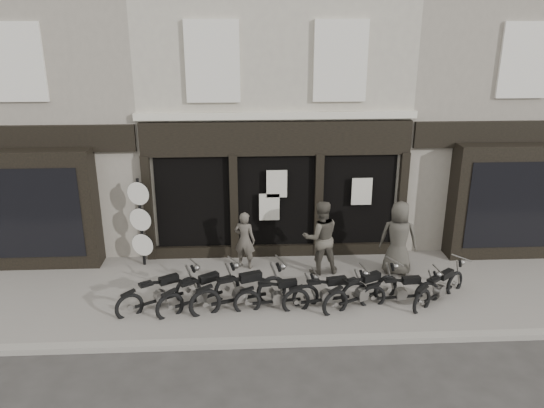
{
  "coord_description": "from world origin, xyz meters",
  "views": [
    {
      "loc": [
        -0.81,
        -10.66,
        6.4
      ],
      "look_at": [
        -0.19,
        1.6,
        2.1
      ],
      "focal_mm": 35.0,
      "sensor_mm": 36.0,
      "label": 1
    }
  ],
  "objects_px": {
    "motorcycle_0": "(161,295)",
    "motorcycle_1": "(200,294)",
    "man_centre": "(321,237)",
    "man_right": "(399,238)",
    "motorcycle_2": "(240,294)",
    "motorcycle_7": "(439,290)",
    "man_left": "(245,240)",
    "motorcycle_5": "(362,293)",
    "motorcycle_4": "(327,295)",
    "motorcycle_3": "(278,297)",
    "advert_sign_post": "(141,226)",
    "motorcycle_6": "(401,293)"
  },
  "relations": [
    {
      "from": "motorcycle_7",
      "to": "advert_sign_post",
      "type": "bearing_deg",
      "value": 124.8
    },
    {
      "from": "man_left",
      "to": "motorcycle_5",
      "type": "bearing_deg",
      "value": 162.36
    },
    {
      "from": "man_centre",
      "to": "man_right",
      "type": "bearing_deg",
      "value": 168.47
    },
    {
      "from": "motorcycle_2",
      "to": "motorcycle_7",
      "type": "xyz_separation_m",
      "value": [
        4.68,
        0.09,
        -0.07
      ]
    },
    {
      "from": "motorcycle_0",
      "to": "motorcycle_1",
      "type": "relative_size",
      "value": 0.98
    },
    {
      "from": "motorcycle_1",
      "to": "man_left",
      "type": "xyz_separation_m",
      "value": [
        1.03,
        1.98,
        0.49
      ]
    },
    {
      "from": "man_left",
      "to": "motorcycle_3",
      "type": "bearing_deg",
      "value": 129.42
    },
    {
      "from": "motorcycle_2",
      "to": "motorcycle_6",
      "type": "xyz_separation_m",
      "value": [
        3.75,
        0.0,
        -0.08
      ]
    },
    {
      "from": "motorcycle_3",
      "to": "advert_sign_post",
      "type": "relative_size",
      "value": 0.79
    },
    {
      "from": "man_right",
      "to": "advert_sign_post",
      "type": "relative_size",
      "value": 0.77
    },
    {
      "from": "man_left",
      "to": "motorcycle_7",
      "type": "bearing_deg",
      "value": 176.72
    },
    {
      "from": "motorcycle_3",
      "to": "advert_sign_post",
      "type": "distance_m",
      "value": 4.31
    },
    {
      "from": "motorcycle_5",
      "to": "advert_sign_post",
      "type": "xyz_separation_m",
      "value": [
        -5.42,
        2.37,
        0.83
      ]
    },
    {
      "from": "man_left",
      "to": "man_right",
      "type": "relative_size",
      "value": 0.8
    },
    {
      "from": "motorcycle_1",
      "to": "motorcycle_5",
      "type": "xyz_separation_m",
      "value": [
        3.73,
        -0.12,
        -0.0
      ]
    },
    {
      "from": "motorcycle_4",
      "to": "man_left",
      "type": "xyz_separation_m",
      "value": [
        -1.87,
        2.14,
        0.51
      ]
    },
    {
      "from": "motorcycle_0",
      "to": "man_centre",
      "type": "bearing_deg",
      "value": -8.65
    },
    {
      "from": "motorcycle_7",
      "to": "man_right",
      "type": "distance_m",
      "value": 1.73
    },
    {
      "from": "motorcycle_2",
      "to": "motorcycle_4",
      "type": "height_order",
      "value": "motorcycle_2"
    },
    {
      "from": "motorcycle_2",
      "to": "motorcycle_6",
      "type": "bearing_deg",
      "value": -19.67
    },
    {
      "from": "motorcycle_1",
      "to": "motorcycle_4",
      "type": "distance_m",
      "value": 2.91
    },
    {
      "from": "motorcycle_1",
      "to": "man_right",
      "type": "distance_m",
      "value": 5.22
    },
    {
      "from": "motorcycle_2",
      "to": "motorcycle_6",
      "type": "height_order",
      "value": "motorcycle_2"
    },
    {
      "from": "man_centre",
      "to": "advert_sign_post",
      "type": "height_order",
      "value": "advert_sign_post"
    },
    {
      "from": "man_right",
      "to": "motorcycle_1",
      "type": "bearing_deg",
      "value": 31.15
    },
    {
      "from": "motorcycle_0",
      "to": "motorcycle_7",
      "type": "relative_size",
      "value": 1.1
    },
    {
      "from": "man_left",
      "to": "man_right",
      "type": "xyz_separation_m",
      "value": [
        3.94,
        -0.54,
        0.2
      ]
    },
    {
      "from": "motorcycle_6",
      "to": "man_left",
      "type": "relative_size",
      "value": 1.25
    },
    {
      "from": "motorcycle_0",
      "to": "motorcycle_3",
      "type": "relative_size",
      "value": 0.94
    },
    {
      "from": "motorcycle_2",
      "to": "motorcycle_3",
      "type": "xyz_separation_m",
      "value": [
        0.86,
        -0.07,
        -0.07
      ]
    },
    {
      "from": "motorcycle_2",
      "to": "man_right",
      "type": "distance_m",
      "value": 4.38
    },
    {
      "from": "motorcycle_0",
      "to": "motorcycle_3",
      "type": "xyz_separation_m",
      "value": [
        2.69,
        -0.19,
        -0.02
      ]
    },
    {
      "from": "motorcycle_0",
      "to": "motorcycle_5",
      "type": "xyz_separation_m",
      "value": [
        4.65,
        -0.15,
        0.01
      ]
    },
    {
      "from": "motorcycle_4",
      "to": "motorcycle_6",
      "type": "distance_m",
      "value": 1.76
    },
    {
      "from": "motorcycle_1",
      "to": "man_right",
      "type": "height_order",
      "value": "man_right"
    },
    {
      "from": "motorcycle_6",
      "to": "motorcycle_3",
      "type": "bearing_deg",
      "value": 176.13
    },
    {
      "from": "motorcycle_5",
      "to": "man_left",
      "type": "distance_m",
      "value": 3.46
    },
    {
      "from": "motorcycle_2",
      "to": "man_centre",
      "type": "xyz_separation_m",
      "value": [
        2.07,
        1.7,
        0.65
      ]
    },
    {
      "from": "motorcycle_3",
      "to": "man_left",
      "type": "xyz_separation_m",
      "value": [
        -0.74,
        2.14,
        0.52
      ]
    },
    {
      "from": "motorcycle_2",
      "to": "motorcycle_3",
      "type": "bearing_deg",
      "value": -24.15
    },
    {
      "from": "motorcycle_0",
      "to": "motorcycle_2",
      "type": "height_order",
      "value": "motorcycle_2"
    },
    {
      "from": "motorcycle_4",
      "to": "advert_sign_post",
      "type": "xyz_separation_m",
      "value": [
        -4.59,
        2.41,
        0.84
      ]
    },
    {
      "from": "man_right",
      "to": "motorcycle_5",
      "type": "bearing_deg",
      "value": 66.58
    },
    {
      "from": "motorcycle_5",
      "to": "motorcycle_0",
      "type": "bearing_deg",
      "value": 151.52
    },
    {
      "from": "motorcycle_3",
      "to": "motorcycle_5",
      "type": "bearing_deg",
      "value": -7.02
    },
    {
      "from": "motorcycle_4",
      "to": "man_right",
      "type": "relative_size",
      "value": 1.05
    },
    {
      "from": "motorcycle_3",
      "to": "man_right",
      "type": "bearing_deg",
      "value": 18.48
    },
    {
      "from": "man_left",
      "to": "advert_sign_post",
      "type": "bearing_deg",
      "value": 14.55
    },
    {
      "from": "motorcycle_2",
      "to": "motorcycle_7",
      "type": "distance_m",
      "value": 4.68
    },
    {
      "from": "motorcycle_3",
      "to": "man_centre",
      "type": "xyz_separation_m",
      "value": [
        1.21,
        1.77,
        0.72
      ]
    }
  ]
}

